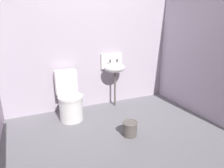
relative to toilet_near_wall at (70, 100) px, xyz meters
The scene contains 6 objects.
ground_plane 1.09m from the toilet_near_wall, 59.58° to the right, with size 3.51×2.88×0.08m, color slate.
wall_back 1.02m from the toilet_near_wall, 37.57° to the left, with size 3.51×0.10×2.20m, color #B1A4B3.
wall_right 2.40m from the toilet_near_wall, 20.30° to the right, with size 0.10×2.68×2.20m, color #AD9EB4.
toilet_near_wall is the anchor object (origin of this frame).
sink 1.02m from the toilet_near_wall, 11.80° to the left, with size 0.42×0.35×0.99m.
bucket 1.13m from the toilet_near_wall, 53.16° to the right, with size 0.22×0.22×0.21m.
Camera 1 is at (-1.06, -2.15, 1.55)m, focal length 31.18 mm.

